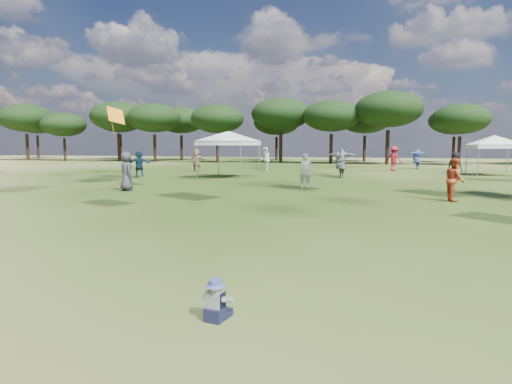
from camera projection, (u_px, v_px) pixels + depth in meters
tree_line at (379, 114)px, 47.31m from camera, size 108.78×17.63×7.77m
tent_left at (228, 133)px, 25.70m from camera, size 6.05×6.05×3.10m
tent_right at (494, 137)px, 27.54m from camera, size 5.50×5.50×2.91m
toddler at (216, 302)px, 4.70m from camera, size 0.33×0.36×0.46m
festival_crowd at (358, 163)px, 26.99m from camera, size 30.53×23.42×1.90m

